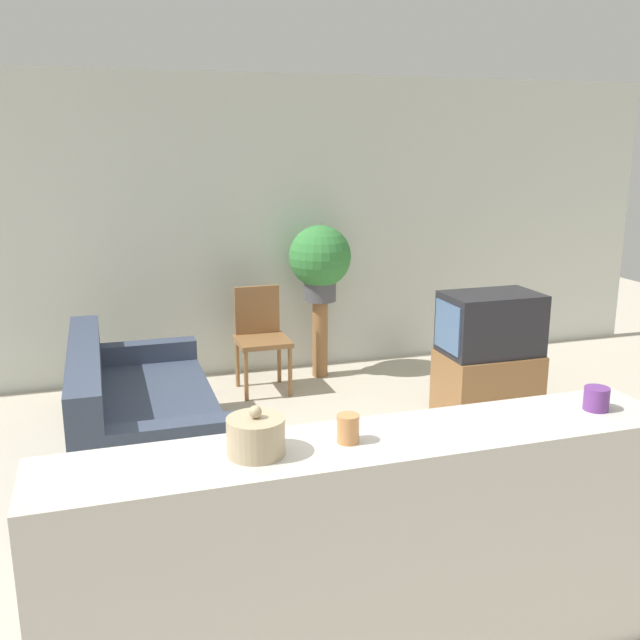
# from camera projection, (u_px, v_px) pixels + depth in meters

# --- Properties ---
(ground_plane) EXTENTS (14.00, 14.00, 0.00)m
(ground_plane) POSITION_uv_depth(u_px,v_px,m) (325.00, 583.00, 3.52)
(ground_plane) COLOR beige
(wall_back) EXTENTS (9.00, 0.06, 2.70)m
(wall_back) POSITION_uv_depth(u_px,v_px,m) (207.00, 230.00, 6.36)
(wall_back) COLOR silver
(wall_back) RESTS_ON ground_plane
(couch) EXTENTS (0.92, 1.87, 0.83)m
(couch) POSITION_uv_depth(u_px,v_px,m) (139.00, 422.00, 4.79)
(couch) COLOR #384256
(couch) RESTS_ON ground_plane
(tv_stand) EXTENTS (0.72, 0.51, 0.54)m
(tv_stand) POSITION_uv_depth(u_px,v_px,m) (487.00, 387.00, 5.52)
(tv_stand) COLOR olive
(tv_stand) RESTS_ON ground_plane
(television) EXTENTS (0.73, 0.46, 0.47)m
(television) POSITION_uv_depth(u_px,v_px,m) (490.00, 324.00, 5.39)
(television) COLOR #232328
(television) RESTS_ON tv_stand
(wooden_chair) EXTENTS (0.44, 0.44, 0.90)m
(wooden_chair) POSITION_uv_depth(u_px,v_px,m) (261.00, 333.00, 6.16)
(wooden_chair) COLOR olive
(wooden_chair) RESTS_ON ground_plane
(plant_stand) EXTENTS (0.14, 0.14, 0.71)m
(plant_stand) POSITION_uv_depth(u_px,v_px,m) (320.00, 339.00, 6.54)
(plant_stand) COLOR olive
(plant_stand) RESTS_ON ground_plane
(potted_plant) EXTENTS (0.56, 0.56, 0.68)m
(potted_plant) POSITION_uv_depth(u_px,v_px,m) (320.00, 259.00, 6.36)
(potted_plant) COLOR #4C4C51
(potted_plant) RESTS_ON plant_stand
(foreground_counter) EXTENTS (2.54, 0.44, 1.01)m
(foreground_counter) POSITION_uv_depth(u_px,v_px,m) (370.00, 556.00, 2.85)
(foreground_counter) COLOR beige
(foreground_counter) RESTS_ON ground_plane
(decorative_bowl) EXTENTS (0.21, 0.21, 0.19)m
(decorative_bowl) POSITION_uv_depth(u_px,v_px,m) (256.00, 436.00, 2.58)
(decorative_bowl) COLOR tan
(decorative_bowl) RESTS_ON foreground_counter
(candle_jar) EXTENTS (0.09, 0.09, 0.11)m
(candle_jar) POSITION_uv_depth(u_px,v_px,m) (348.00, 428.00, 2.69)
(candle_jar) COLOR #C6844C
(candle_jar) RESTS_ON foreground_counter
(coffee_tin) EXTENTS (0.11, 0.11, 0.10)m
(coffee_tin) POSITION_uv_depth(u_px,v_px,m) (596.00, 399.00, 3.01)
(coffee_tin) COLOR #66337F
(coffee_tin) RESTS_ON foreground_counter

